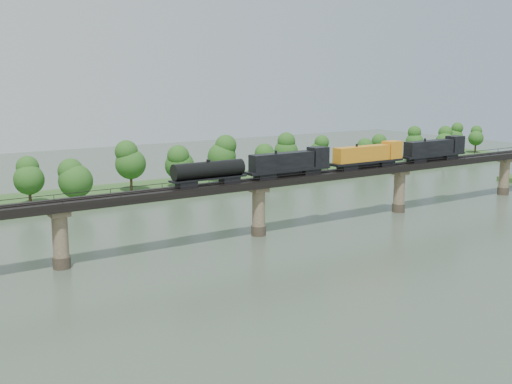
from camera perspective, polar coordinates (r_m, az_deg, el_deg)
ground at (r=107.58m, az=9.29°, el=-7.11°), size 400.00×400.00×0.00m
far_bank at (r=177.20m, az=-9.79°, el=0.10°), size 300.00×24.00×1.60m
bridge at (r=128.90m, az=0.23°, el=-1.52°), size 236.00×30.00×11.50m
bridge_superstructure at (r=127.74m, az=0.23°, el=1.26°), size 220.00×4.90×0.75m
far_treeline at (r=168.70m, az=-11.79°, el=2.28°), size 289.06×17.54×13.60m
freight_train at (r=140.87m, az=7.72°, el=3.00°), size 80.41×3.13×5.53m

